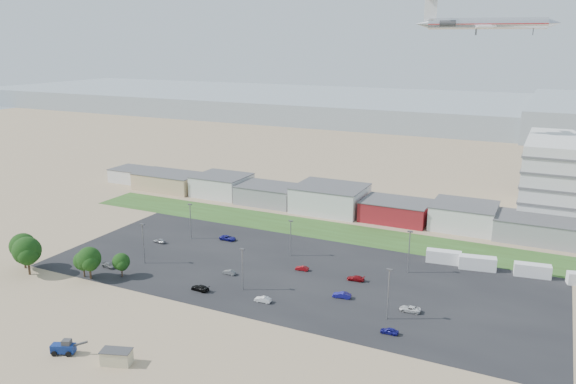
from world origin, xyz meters
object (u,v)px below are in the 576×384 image
Objects in this scene: airliner at (487,23)px; parked_car_13 at (263,299)px; parked_car_3 at (200,288)px; parked_car_9 at (228,238)px; portable_shed at (117,357)px; parked_car_4 at (229,272)px; parked_car_5 at (160,241)px; parked_car_0 at (410,309)px; parked_car_1 at (342,295)px; parked_car_2 at (389,331)px; tree_far_left at (23,249)px; parked_car_10 at (109,265)px; parked_car_12 at (356,278)px; box_trailer_a at (444,257)px; parked_car_7 at (302,268)px; telehandler at (63,347)px.

airliner reaches higher than parked_car_13.
parked_car_3 is 0.95× the size of parked_car_9.
portable_shed reaches higher than parked_car_3.
portable_shed is 41.14m from parked_car_4.
parked_car_4 is 30.22m from parked_car_5.
parked_car_13 is at bearing -76.67° from parked_car_0.
parked_car_1 is 17.06m from parked_car_2.
tree_far_left reaches higher than parked_car_2.
parked_car_5 is at bearing 57.30° from tree_far_left.
parked_car_9 is at bearing -154.17° from parked_car_3.
tree_far_left is at bearing 122.95° from parked_car_10.
portable_shed is 1.58× the size of parked_car_4.
airliner is 96.32m from parked_car_0.
parked_car_9 is (-55.95, 20.20, 0.05)m from parked_car_0.
parked_car_12 is (28.09, 9.60, 0.05)m from parked_car_4.
tree_far_left is 141.69m from airliner.
box_trailer_a is 1.96× the size of parked_car_0.
parked_car_3 is 15.23m from parked_car_13.
portable_shed is at bearing -22.91° from parked_car_13.
portable_shed is 0.62× the size of box_trailer_a.
tree_far_left is at bearing -82.86° from parked_car_0.
parked_car_2 is 1.04× the size of parked_car_7.
parked_car_2 reaches higher than parked_car_4.
parked_car_7 is 29.24m from parked_car_9.
parked_car_10 is at bearing 4.29° from parked_car_5.
parked_car_3 is 27.46m from parked_car_10.
parked_car_7 is (15.62, 20.12, -0.09)m from parked_car_3.
parked_car_1 is (36.30, 42.42, -0.73)m from telehandler.
telehandler is 1.50× the size of parked_car_3.
tree_far_left reaches higher than portable_shed.
tree_far_left reaches higher than box_trailer_a.
parked_car_9 is at bearing 72.18° from telehandler.
parked_car_3 is 1.08× the size of parked_car_10.
portable_shed is at bearing -31.37° from parked_car_12.
tree_far_left reaches higher than parked_car_9.
box_trailer_a reaches higher than portable_shed.
box_trailer_a is at bearing 136.13° from parked_car_12.
parked_car_0 reaches higher than parked_car_2.
parked_car_12 is (56.64, 18.84, -0.00)m from parked_car_10.
box_trailer_a is 2.55× the size of parked_car_4.
parked_car_13 is (-14.02, -19.00, 0.01)m from parked_car_12.
telehandler is at bearing 25.81° from parked_car_5.
parked_car_1 is 28.39m from parked_car_4.
box_trailer_a is 33.61m from parked_car_1.
parked_car_10 is (-27.43, 1.25, -0.05)m from parked_car_3.
parked_car_7 is 0.81× the size of parked_car_12.
telehandler is at bearing -176.70° from parked_car_9.
portable_shed is at bearing -166.82° from parked_car_9.
airliner reaches higher than parked_car_3.
parked_car_7 is at bearing 93.91° from parked_car_5.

